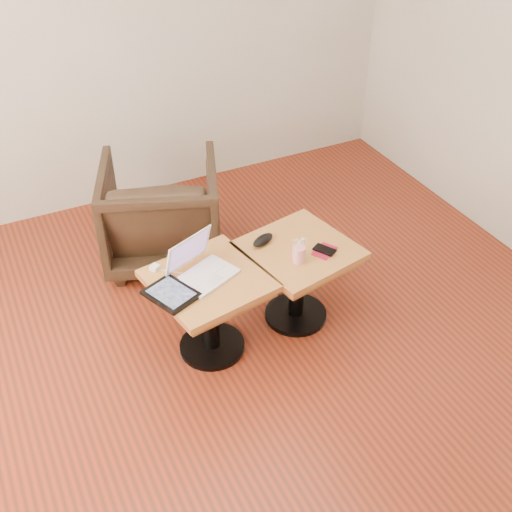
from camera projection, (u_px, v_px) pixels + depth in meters
name	position (u px, v px, depth m)	size (l,w,h in m)	color
room_shell	(233.00, 177.00, 2.51)	(4.52, 4.52, 2.71)	#502215
side_table_left	(209.00, 296.00, 3.42)	(0.65, 0.65, 0.51)	black
side_table_right	(298.00, 266.00, 3.63)	(0.67, 0.67, 0.51)	black
laptop	(201.00, 268.00, 3.34)	(0.38, 0.36, 0.21)	white
tablet	(171.00, 294.00, 3.22)	(0.28, 0.31, 0.02)	black
charging_adapter	(155.00, 268.00, 3.39)	(0.04, 0.04, 0.03)	white
glasses_case	(263.00, 240.00, 3.57)	(0.15, 0.07, 0.05)	black
striped_cup	(299.00, 254.00, 3.43)	(0.07, 0.07, 0.09)	#D03A4A
earbuds_tangle	(301.00, 241.00, 3.59)	(0.08, 0.05, 0.01)	white
phone_on_sleeve	(325.00, 250.00, 3.52)	(0.16, 0.15, 0.02)	#A90627
armchair	(161.00, 212.00, 4.15)	(0.73, 0.75, 0.68)	black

